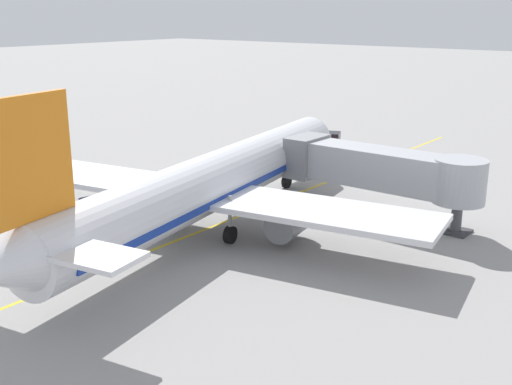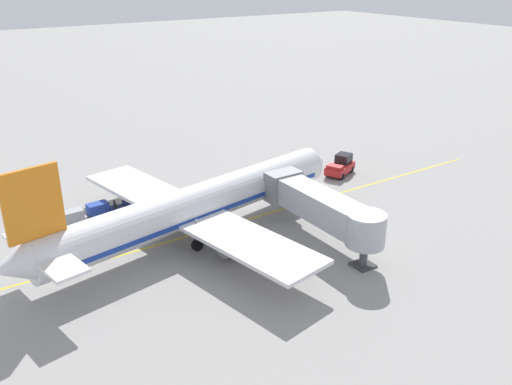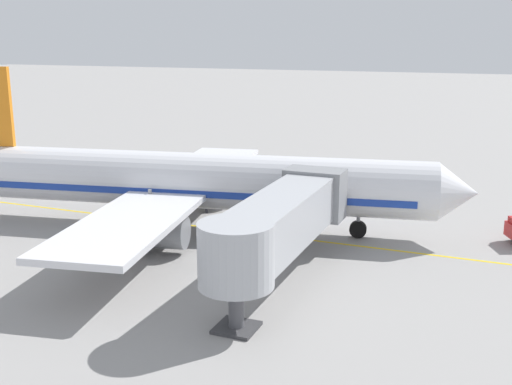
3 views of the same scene
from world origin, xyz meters
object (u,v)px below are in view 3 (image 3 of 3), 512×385
baggage_cart_front (171,178)px  safety_cone_wing_tip (347,206)px  baggage_cart_second_in_train (141,176)px  safety_cone_nose_left (413,207)px  ground_crew_wing_walker (206,200)px  safety_cone_nose_right (444,205)px  jet_bridge (280,221)px  baggage_tug_lead (192,185)px  parked_airliner (186,181)px

baggage_cart_front → safety_cone_wing_tip: 15.50m
baggage_cart_second_in_train → safety_cone_nose_left: (-0.95, 22.83, -0.66)m
ground_crew_wing_walker → safety_cone_nose_right: size_ratio=2.86×
ground_crew_wing_walker → jet_bridge: bearing=41.3°
baggage_tug_lead → safety_cone_nose_right: (-2.78, 19.81, -0.42)m
ground_crew_wing_walker → safety_cone_nose_right: ground_crew_wing_walker is taller
safety_cone_nose_right → ground_crew_wing_walker: bearing=-64.7°
safety_cone_nose_right → safety_cone_wing_tip: (2.79, -6.70, 0.00)m
baggage_tug_lead → parked_airliner: bearing=25.8°
safety_cone_nose_left → baggage_cart_front: bearing=-88.3°
safety_cone_nose_left → safety_cone_wing_tip: size_ratio=1.00×
baggage_cart_second_in_train → safety_cone_nose_left: bearing=92.4°
baggage_cart_second_in_train → ground_crew_wing_walker: ground_crew_wing_walker is taller
parked_airliner → safety_cone_wing_tip: (-8.48, 9.01, -2.90)m
parked_airliner → jet_bridge: bearing=51.8°
baggage_cart_front → baggage_cart_second_in_train: bearing=-82.6°
baggage_cart_second_in_train → safety_cone_nose_right: size_ratio=4.98×
parked_airliner → ground_crew_wing_walker: bearing=-174.2°
baggage_tug_lead → baggage_cart_second_in_train: baggage_tug_lead is taller
safety_cone_nose_right → jet_bridge: bearing=-19.0°
jet_bridge → baggage_cart_second_in_train: 24.70m
safety_cone_nose_left → safety_cone_nose_right: 2.53m
baggage_cart_front → baggage_cart_second_in_train: size_ratio=1.00×
baggage_cart_second_in_train → baggage_cart_front: bearing=97.4°
safety_cone_nose_right → safety_cone_wing_tip: 7.26m
safety_cone_nose_right → safety_cone_wing_tip: bearing=-67.4°
ground_crew_wing_walker → safety_cone_nose_left: 15.32m
ground_crew_wing_walker → safety_cone_wing_tip: size_ratio=2.86×
baggage_cart_second_in_train → safety_cone_nose_right: 25.02m
safety_cone_nose_right → baggage_cart_front: bearing=-84.7°
baggage_cart_front → baggage_tug_lead: bearing=73.0°
baggage_cart_front → parked_airliner: bearing=35.0°
parked_airliner → safety_cone_nose_right: 19.55m
jet_bridge → safety_cone_nose_right: (-18.60, 6.42, -3.17)m
baggage_cart_second_in_train → safety_cone_nose_right: baggage_cart_second_in_train is taller
safety_cone_nose_left → safety_cone_nose_right: bearing=125.4°
ground_crew_wing_walker → safety_cone_wing_tip: bearing=117.2°
jet_bridge → safety_cone_nose_left: (-17.14, 4.35, -3.17)m
jet_bridge → safety_cone_nose_right: 19.93m
baggage_tug_lead → safety_cone_nose_left: baggage_tug_lead is taller
ground_crew_wing_walker → safety_cone_nose_right: bearing=115.3°
jet_bridge → baggage_cart_front: (-16.54, -15.75, -2.51)m
jet_bridge → safety_cone_wing_tip: jet_bridge is taller
jet_bridge → safety_cone_wing_tip: size_ratio=24.42×
baggage_cart_front → safety_cone_nose_left: (-0.59, 20.11, -0.66)m
parked_airliner → safety_cone_wing_tip: parked_airliner is taller
jet_bridge → safety_cone_wing_tip: bearing=-179.0°
safety_cone_nose_left → parked_airliner: bearing=-54.3°
ground_crew_wing_walker → safety_cone_nose_left: ground_crew_wing_walker is taller
baggage_tug_lead → ground_crew_wing_walker: 6.11m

